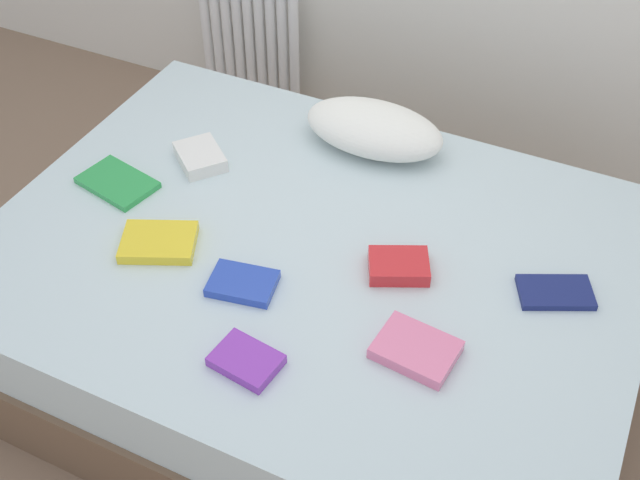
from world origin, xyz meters
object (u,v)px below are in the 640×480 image
(textbook_navy, at_px, (555,292))
(textbook_pink, at_px, (416,350))
(radiator, at_px, (249,36))
(textbook_white, at_px, (200,157))
(textbook_red, at_px, (399,266))
(textbook_green, at_px, (117,183))
(textbook_purple, at_px, (246,360))
(textbook_yellow, at_px, (159,242))
(pillow, at_px, (374,129))
(bed, at_px, (313,301))
(textbook_blue, at_px, (243,283))

(textbook_navy, relative_size, textbook_pink, 0.99)
(radiator, bearing_deg, textbook_white, -69.28)
(textbook_red, height_order, textbook_white, textbook_white)
(textbook_navy, distance_m, textbook_green, 1.43)
(textbook_purple, relative_size, textbook_green, 0.70)
(textbook_navy, bearing_deg, textbook_green, 160.22)
(textbook_green, bearing_deg, textbook_white, 62.76)
(radiator, xyz_separation_m, textbook_yellow, (0.48, -1.40, 0.12))
(pillow, bearing_deg, textbook_yellow, -117.79)
(textbook_pink, bearing_deg, radiator, 138.16)
(bed, xyz_separation_m, textbook_purple, (0.04, -0.48, 0.27))
(textbook_purple, height_order, textbook_blue, textbook_purple)
(textbook_yellow, xyz_separation_m, textbook_pink, (0.85, -0.05, 0.00))
(textbook_purple, bearing_deg, textbook_yellow, 156.52)
(textbook_navy, height_order, textbook_white, textbook_white)
(textbook_white, bearing_deg, textbook_blue, -7.22)
(bed, relative_size, textbook_yellow, 9.04)
(radiator, xyz_separation_m, textbook_white, (0.38, -1.00, 0.13))
(textbook_red, distance_m, textbook_blue, 0.46)
(textbook_purple, relative_size, textbook_blue, 0.91)
(textbook_pink, height_order, textbook_blue, textbook_pink)
(textbook_yellow, bearing_deg, textbook_navy, -8.31)
(bed, bearing_deg, textbook_red, 1.95)
(textbook_red, height_order, textbook_pink, textbook_red)
(textbook_purple, distance_m, textbook_green, 0.88)
(bed, height_order, textbook_white, textbook_white)
(textbook_yellow, height_order, textbook_green, textbook_yellow)
(textbook_yellow, height_order, textbook_white, textbook_white)
(bed, height_order, textbook_yellow, textbook_yellow)
(textbook_blue, bearing_deg, radiator, 108.36)
(textbook_green, bearing_deg, radiator, 111.12)
(textbook_navy, bearing_deg, textbook_white, 150.71)
(radiator, bearing_deg, textbook_purple, -60.72)
(textbook_pink, distance_m, textbook_blue, 0.53)
(textbook_yellow, distance_m, textbook_white, 0.42)
(textbook_purple, xyz_separation_m, textbook_blue, (-0.15, 0.24, -0.00))
(textbook_blue, bearing_deg, textbook_white, 122.70)
(pillow, height_order, textbook_navy, pillow)
(textbook_purple, bearing_deg, textbook_navy, 49.01)
(bed, xyz_separation_m, textbook_pink, (0.43, -0.26, 0.27))
(bed, xyz_separation_m, pillow, (-0.03, 0.54, 0.33))
(textbook_yellow, distance_m, textbook_purple, 0.54)
(textbook_navy, height_order, textbook_purple, textbook_purple)
(textbook_navy, height_order, textbook_green, same)
(radiator, relative_size, textbook_red, 3.31)
(pillow, relative_size, textbook_purple, 2.86)
(radiator, distance_m, textbook_yellow, 1.49)
(bed, relative_size, textbook_navy, 9.63)
(textbook_yellow, bearing_deg, textbook_pink, -27.58)
(textbook_yellow, bearing_deg, textbook_purple, -55.04)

